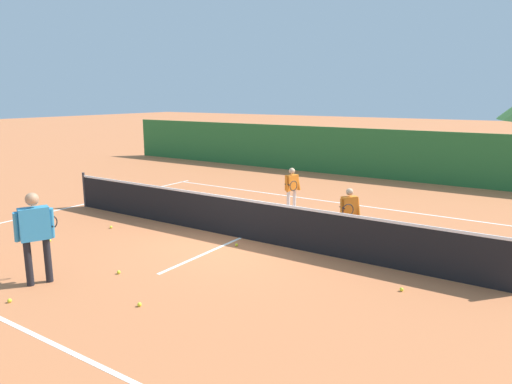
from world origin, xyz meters
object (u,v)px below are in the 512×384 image
Objects in this scene: student_0 at (292,185)px; tennis_ball_9 at (119,272)px; tennis_ball_4 at (10,301)px; tennis_ball_2 at (42,238)px; instructor at (35,230)px; tennis_ball_1 at (50,240)px; tennis_net at (241,218)px; student_1 at (349,209)px; tennis_ball_8 at (111,227)px; tennis_ball_5 at (139,304)px; tennis_ball_6 at (402,289)px; tennis_ball_7 at (237,245)px.

student_0 reaches higher than tennis_ball_9.
tennis_ball_9 is (0.52, 1.82, 0.00)m from tennis_ball_4.
student_0 is 18.92× the size of tennis_ball_2.
instructor reaches higher than tennis_ball_1.
tennis_ball_2 is at bearing -145.30° from tennis_net.
instructor is at bearing -36.48° from tennis_ball_1.
student_0 is at bearing 59.43° from tennis_ball_1.
instructor is at bearing -123.97° from student_1.
tennis_ball_8 is (0.62, 1.51, 0.00)m from tennis_ball_2.
tennis_ball_5 is 4.81m from tennis_ball_8.
instructor is 6.52m from tennis_ball_6.
tennis_ball_4 is at bearing -61.27° from tennis_ball_8.
student_0 is at bearing 80.09° from instructor.
student_1 reaches higher than tennis_ball_9.
tennis_ball_9 is at bearing -37.18° from tennis_ball_8.
tennis_net is at bearing 37.21° from tennis_ball_1.
tennis_ball_1 is at bearing -2.06° from tennis_ball_2.
tennis_ball_1 is 4.36m from tennis_ball_7.
tennis_net is 9.41× the size of student_1.
instructor is at bearing -149.88° from tennis_ball_6.
tennis_ball_6 is at bearing -6.11° from tennis_ball_7.
student_0 is 3.58m from tennis_ball_7.
tennis_ball_6 is (7.63, 1.71, 0.00)m from tennis_ball_1.
tennis_net is 4.71m from tennis_ball_2.
tennis_ball_6 is (7.96, 1.70, 0.00)m from tennis_ball_2.
tennis_net is 3.47m from tennis_ball_8.
instructor reaches higher than tennis_ball_7.
tennis_ball_9 is (-1.38, 0.75, 0.00)m from tennis_ball_5.
student_0 is 6.53m from tennis_ball_1.
tennis_ball_9 is at bearing 151.32° from tennis_ball_5.
tennis_ball_1 is at bearing -167.36° from tennis_ball_6.
tennis_ball_7 is 1.00× the size of tennis_ball_8.
tennis_ball_6 and tennis_ball_7 have the same top height.
tennis_ball_7 is (3.81, 2.12, 0.00)m from tennis_ball_1.
tennis_ball_2 is (-3.86, -2.67, -0.47)m from tennis_net.
tennis_ball_9 is at bearing -8.11° from tennis_ball_2.
student_1 is 5.26m from tennis_ball_9.
tennis_ball_1 and tennis_ball_9 have the same top height.
student_0 reaches higher than tennis_ball_4.
tennis_ball_9 is (-4.74, -2.16, 0.00)m from tennis_ball_6.
tennis_ball_7 is at bearing -81.60° from student_0.
tennis_ball_6 is (4.33, -3.88, -0.74)m from student_0.
student_0 is (1.24, 7.11, -0.23)m from instructor.
tennis_ball_7 and tennis_ball_8 have the same top height.
tennis_ball_2 is at bearing -167.94° from tennis_ball_6.
tennis_ball_7 is (0.28, -0.56, -0.47)m from tennis_net.
tennis_ball_8 is (-3.24, -1.16, -0.47)m from tennis_net.
tennis_ball_7 is at bearing 9.66° from tennis_ball_8.
tennis_ball_4 and tennis_ball_8 have the same top height.
tennis_ball_2 is 3.25m from tennis_ball_9.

